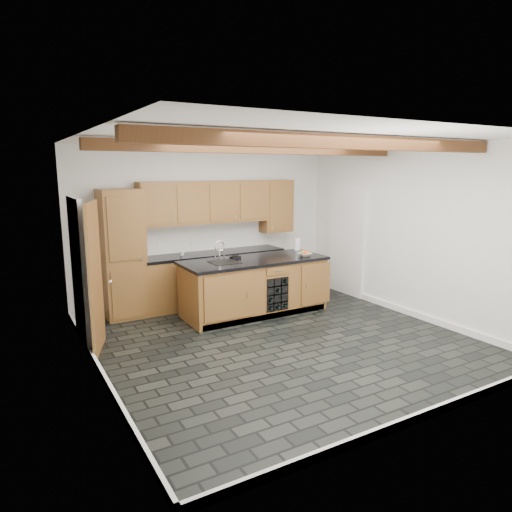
{
  "coord_description": "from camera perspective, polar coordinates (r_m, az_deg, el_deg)",
  "views": [
    {
      "loc": [
        -3.41,
        -5.19,
        2.41
      ],
      "look_at": [
        0.05,
        0.8,
        1.09
      ],
      "focal_mm": 32.0,
      "sensor_mm": 36.0,
      "label": 1
    }
  ],
  "objects": [
    {
      "name": "faucet",
      "position": [
        7.39,
        -4.07,
        -0.49
      ],
      "size": [
        0.45,
        0.4,
        0.34
      ],
      "color": "black",
      "rests_on": "island"
    },
    {
      "name": "mug",
      "position": [
        8.02,
        -9.23,
        0.36
      ],
      "size": [
        0.09,
        0.09,
        0.08
      ],
      "primitive_type": "imported",
      "rotation": [
        0.0,
        0.0,
        -0.02
      ],
      "color": "white",
      "rests_on": "back_cabinetry"
    },
    {
      "name": "island",
      "position": [
        7.71,
        -0.13,
        -3.79
      ],
      "size": [
        2.48,
        0.96,
        0.93
      ],
      "color": "olive",
      "rests_on": "ground"
    },
    {
      "name": "kitchen_scale",
      "position": [
        7.67,
        -2.61,
        -0.12
      ],
      "size": [
        0.19,
        0.13,
        0.05
      ],
      "rotation": [
        0.0,
        0.0,
        0.2
      ],
      "color": "black",
      "rests_on": "island"
    },
    {
      "name": "ground",
      "position": [
        6.66,
        3.13,
        -10.41
      ],
      "size": [
        5.0,
        5.0,
        0.0
      ],
      "primitive_type": "plane",
      "color": "black",
      "rests_on": "ground"
    },
    {
      "name": "fruit_bowl",
      "position": [
        7.91,
        6.14,
        0.18
      ],
      "size": [
        0.26,
        0.26,
        0.06
      ],
      "primitive_type": "imported",
      "rotation": [
        0.0,
        0.0,
        -0.17
      ],
      "color": "beige",
      "rests_on": "island"
    },
    {
      "name": "back_cabinetry",
      "position": [
        8.15,
        -7.65,
        0.61
      ],
      "size": [
        3.65,
        0.62,
        2.2
      ],
      "color": "olive",
      "rests_on": "ground"
    },
    {
      "name": "room_shell",
      "position": [
        6.67,
        0.17,
        3.21
      ],
      "size": [
        5.01,
        5.0,
        5.0
      ],
      "color": "white",
      "rests_on": "ground"
    },
    {
      "name": "paper_towel",
      "position": [
        8.48,
        5.17,
        1.47
      ],
      "size": [
        0.12,
        0.12,
        0.22
      ],
      "primitive_type": "cylinder",
      "color": "white",
      "rests_on": "island"
    },
    {
      "name": "fruit_cluster",
      "position": [
        7.9,
        6.14,
        0.39
      ],
      "size": [
        0.16,
        0.17,
        0.07
      ],
      "color": "#AA161B",
      "rests_on": "fruit_bowl"
    }
  ]
}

